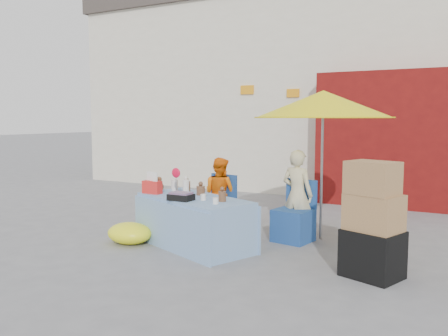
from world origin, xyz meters
The scene contains 10 objects.
ground centered at (0.00, 0.00, 0.00)m, with size 80.00×80.00×0.00m, color slate.
backdrop centered at (0.52, 7.52, 3.10)m, with size 14.00×8.00×7.80m.
market_table centered at (0.21, -0.05, 0.34)m, with size 1.91×1.40×1.05m.
chair_left centered at (0.04, 0.84, 0.26)m, with size 0.55×0.54×0.85m.
chair_right centered at (1.29, 0.84, 0.26)m, with size 0.55×0.54×0.85m.
vendor_orange centered at (0.04, 0.98, 0.56)m, with size 0.54×0.42×1.11m, color orange.
vendor_beige centered at (1.29, 0.98, 0.64)m, with size 0.46×0.30×1.27m, color beige.
umbrella centered at (1.59, 1.13, 1.89)m, with size 1.90×1.90×2.09m.
box_stack centered at (2.56, -0.19, 0.58)m, with size 0.69×0.63×1.26m.
tarp_bundle centered at (-0.63, -0.36, 0.14)m, with size 0.64×0.51×0.29m, color #F9FB1A.
Camera 1 is at (3.53, -5.31, 1.71)m, focal length 38.00 mm.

